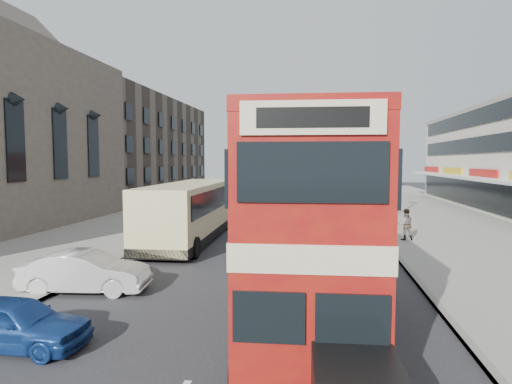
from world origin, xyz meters
The scene contains 19 objects.
ground centered at (0.00, 0.00, 0.00)m, with size 160.00×160.00×0.00m, color #28282B.
road_surface centered at (0.00, 20.00, 0.01)m, with size 12.00×90.00×0.01m, color #28282B.
pavement_right centered at (12.00, 20.00, 0.07)m, with size 12.00×90.00×0.15m, color gray.
pavement_left centered at (-12.00, 20.00, 0.07)m, with size 12.00×90.00×0.15m, color gray.
kerb_left centered at (-6.10, 20.00, 0.07)m, with size 0.20×90.00×0.16m, color gray.
kerb_right centered at (6.10, 20.00, 0.07)m, with size 0.20×90.00×0.16m, color gray.
brick_terrace centered at (-22.00, 38.00, 6.00)m, with size 14.00×28.00×12.00m, color #66594C.
street_lamp centered at (6.52, 18.00, 4.78)m, with size 1.00×0.20×8.12m.
bus_main centered at (2.23, -0.34, 2.76)m, with size 3.06×9.57×5.24m.
bus_second centered at (2.46, 30.37, 2.69)m, with size 2.87×9.36×5.11m.
coach centered at (-4.45, 11.38, 1.75)m, with size 3.24×11.26×2.96m.
car_left_near centered at (-4.51, -2.16, 0.60)m, with size 1.43×3.55×1.21m, color navy.
car_left_front centered at (-5.18, 2.00, 0.69)m, with size 1.45×4.17×1.37m, color beige.
car_right_a centered at (4.65, 16.70, 0.69)m, with size 1.94×4.77×1.38m, color #A9102E.
car_right_b centered at (5.16, 20.18, 0.56)m, with size 1.87×4.06×1.13m, color #B57C12.
car_right_c centered at (4.66, 30.10, 0.69)m, with size 1.63×4.05×1.38m, color #5C9CB8.
pedestrian_near centered at (7.20, 12.51, 1.00)m, with size 0.63×0.43×1.70m, color gray.
pedestrian_far centered at (8.76, 28.22, 1.10)m, with size 1.11×0.46×1.89m, color gray.
cyclist centered at (4.91, 20.90, 0.81)m, with size 0.76×1.70×2.26m.
Camera 1 is at (2.54, -10.76, 4.40)m, focal length 29.26 mm.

